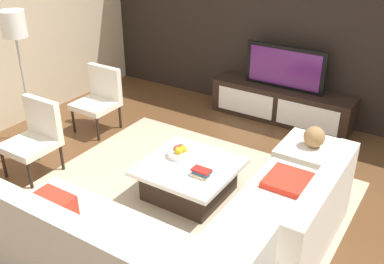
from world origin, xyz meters
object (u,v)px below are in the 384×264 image
object	(u,v)px
media_console	(281,104)
sectional_couch	(188,247)
television	(285,68)
coffee_table	(189,179)
floor_lamp	(15,33)
book_stack	(201,173)
accent_chair_near	(36,133)
fruit_bowl	(180,152)
decorative_ball	(314,137)
accent_chair_far	(100,95)
ottoman	(311,162)

from	to	relation	value
media_console	sectional_couch	world-z (taller)	sectional_couch
television	coffee_table	world-z (taller)	television
floor_lamp	book_stack	world-z (taller)	floor_lamp
sectional_couch	accent_chair_near	size ratio (longest dim) A/B	2.89
floor_lamp	fruit_bowl	xyz separation A→B (m)	(2.33, 0.11, -0.99)
fruit_bowl	decorative_ball	size ratio (longest dim) A/B	1.16
floor_lamp	accent_chair_far	xyz separation A→B (m)	(0.58, 0.73, -0.94)
coffee_table	accent_chair_far	size ratio (longest dim) A/B	1.12
media_console	accent_chair_far	xyz separation A→B (m)	(-2.03, -1.58, 0.24)
decorative_ball	book_stack	size ratio (longest dim) A/B	1.25
accent_chair_far	book_stack	size ratio (longest dim) A/B	4.53
book_stack	decorative_ball	bearing A→B (deg)	57.12
coffee_table	floor_lamp	xyz separation A→B (m)	(-2.51, -0.01, 1.23)
book_stack	ottoman	bearing A→B (deg)	57.12
television	decorative_ball	size ratio (longest dim) A/B	4.78
television	floor_lamp	size ratio (longest dim) A/B	0.68
floor_lamp	fruit_bowl	bearing A→B (deg)	2.75
sectional_couch	floor_lamp	xyz separation A→B (m)	(-3.14, 0.97, 1.13)
sectional_couch	fruit_bowl	xyz separation A→B (m)	(-0.81, 1.08, 0.14)
accent_chair_far	book_stack	xyz separation A→B (m)	(2.15, -0.84, -0.07)
sectional_couch	accent_chair_far	world-z (taller)	accent_chair_far
media_console	sectional_couch	distance (m)	3.33
sectional_couch	accent_chair_far	bearing A→B (deg)	146.27
coffee_table	book_stack	distance (m)	0.33
coffee_table	ottoman	xyz separation A→B (m)	(0.98, 1.05, -0.00)
coffee_table	book_stack	xyz separation A→B (m)	(0.22, -0.12, 0.22)
accent_chair_near	decorative_ball	bearing A→B (deg)	32.57
accent_chair_near	television	bearing A→B (deg)	59.27
television	accent_chair_far	distance (m)	2.59
media_console	sectional_couch	bearing A→B (deg)	-80.88
fruit_bowl	floor_lamp	bearing A→B (deg)	-177.25
television	coffee_table	xyz separation A→B (m)	(-0.10, -2.30, -0.60)
decorative_ball	sectional_couch	bearing A→B (deg)	-99.80
television	sectional_couch	bearing A→B (deg)	-80.88
fruit_bowl	book_stack	bearing A→B (deg)	-28.44
television	media_console	bearing A→B (deg)	-90.00
accent_chair_near	fruit_bowl	xyz separation A→B (m)	(1.58, 0.62, -0.05)
ottoman	accent_chair_far	distance (m)	2.94
decorative_ball	floor_lamp	bearing A→B (deg)	-162.99
fruit_bowl	media_console	bearing A→B (deg)	82.79
accent_chair_near	floor_lamp	distance (m)	1.30
media_console	coffee_table	size ratio (longest dim) A/B	2.10
fruit_bowl	book_stack	world-z (taller)	fruit_bowl
coffee_table	accent_chair_near	world-z (taller)	accent_chair_near
media_console	accent_chair_far	world-z (taller)	accent_chair_far
television	coffee_table	size ratio (longest dim) A/B	1.19
ottoman	decorative_ball	world-z (taller)	decorative_ball
accent_chair_far	media_console	bearing A→B (deg)	30.86
accent_chair_near	fruit_bowl	distance (m)	1.70
floor_lamp	media_console	bearing A→B (deg)	41.51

